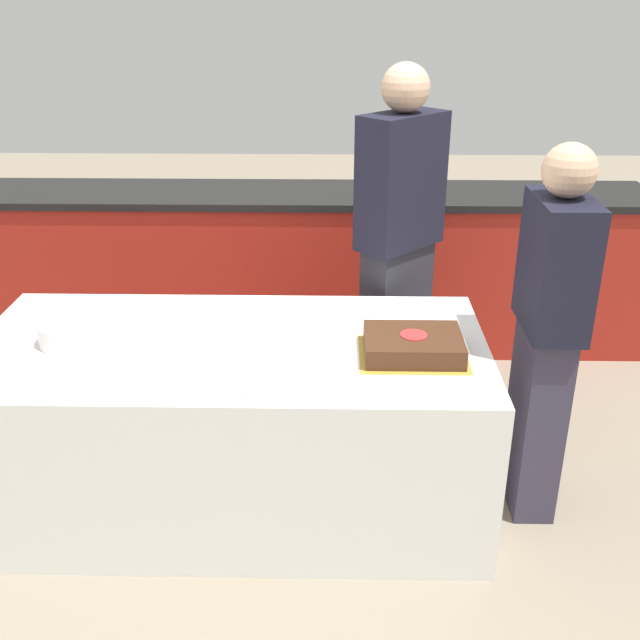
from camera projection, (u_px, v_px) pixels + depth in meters
ground_plane at (238, 495)px, 3.19m from camera, size 14.00×14.00×0.00m
back_counter at (266, 267)px, 4.42m from camera, size 4.40×0.58×0.92m
dining_table at (234, 423)px, 3.04m from camera, size 1.99×0.97×0.72m
cake at (413, 345)px, 2.78m from camera, size 0.40×0.32×0.08m
plate_stack at (68, 333)px, 2.87m from camera, size 0.22×0.22×0.09m
side_plate_near_cake at (423, 321)px, 3.08m from camera, size 0.19×0.19×0.00m
utensil_pile at (262, 392)px, 2.53m from camera, size 0.13×0.08×0.02m
person_cutting_cake at (398, 247)px, 3.46m from camera, size 0.43×0.43×1.70m
person_seated_right at (547, 334)px, 2.85m from camera, size 0.20×0.38×1.50m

